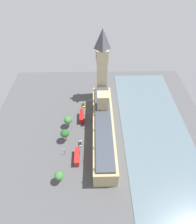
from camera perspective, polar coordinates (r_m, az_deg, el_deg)
name	(u,v)px	position (r m, az deg, el deg)	size (l,w,h in m)	color
ground_plane	(100,135)	(120.73, 0.60, -7.20)	(148.73, 148.73, 0.00)	#4C4C4F
river_thames	(156,134)	(127.00, 17.73, -6.58)	(44.41, 133.86, 0.25)	slate
parliament_building	(103,126)	(115.73, 1.60, -4.54)	(12.96, 68.62, 24.61)	tan
clock_tower	(102,65)	(131.44, 1.27, 14.50)	(8.33, 8.33, 54.37)	#CCBA8E
car_yellow_cab_midblock	(83,105)	(138.79, -4.61, 2.14)	(2.12, 4.27, 1.74)	gold
double_decker_bus_corner	(81,116)	(128.42, -5.24, -1.35)	(2.95, 10.58, 4.75)	red
car_silver_by_river_gate	(81,144)	(116.18, -5.47, -9.84)	(2.25, 4.40, 1.74)	#B7B7BC
double_decker_bus_trailing	(77,157)	(109.42, -6.65, -13.73)	(2.87, 10.56, 4.75)	red
pedestrian_kerbside	(91,120)	(128.03, -2.36, -2.59)	(0.68, 0.70, 1.69)	gray
pedestrian_opposite_hall	(91,113)	(132.57, -2.30, -0.41)	(0.71, 0.69, 1.71)	gray
plane_tree_under_trees	(59,176)	(100.95, -12.17, -18.95)	(4.74, 4.74, 8.76)	brown
plane_tree_near_tower	(68,120)	(122.07, -9.43, -2.53)	(5.43, 5.43, 8.75)	brown
plane_tree_leading	(65,133)	(114.11, -10.40, -6.63)	(5.39, 5.39, 9.66)	brown
street_lamp_far_end	(64,150)	(110.90, -10.59, -11.80)	(0.56, 0.56, 5.84)	black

